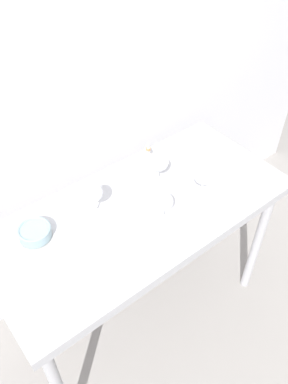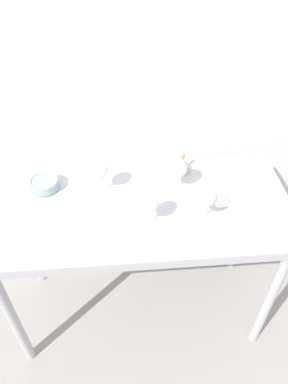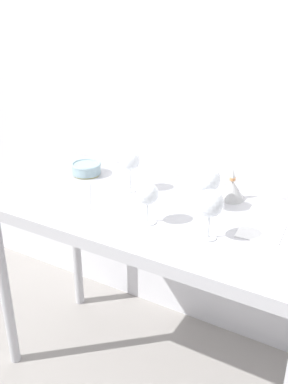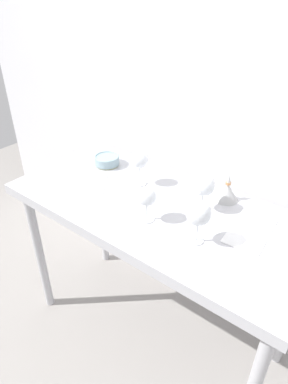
% 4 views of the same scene
% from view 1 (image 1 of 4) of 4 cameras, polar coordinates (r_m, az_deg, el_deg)
% --- Properties ---
extents(ground_plane, '(6.00, 6.00, 0.00)m').
position_cam_1_polar(ground_plane, '(2.48, -0.45, -16.87)').
color(ground_plane, '#99948F').
extents(back_wall, '(3.80, 0.04, 2.60)m').
position_cam_1_polar(back_wall, '(1.84, -10.47, 15.13)').
color(back_wall, silver).
rests_on(back_wall, ground_plane).
extents(steel_counter, '(1.40, 0.65, 0.90)m').
position_cam_1_polar(steel_counter, '(1.83, -0.47, -4.77)').
color(steel_counter, '#B6B6BB').
rests_on(steel_counter, ground_plane).
extents(wine_glass_far_right, '(0.09, 0.09, 0.17)m').
position_cam_1_polar(wine_glass_far_right, '(1.80, 2.15, 4.37)').
color(wine_glass_far_right, white).
rests_on(wine_glass_far_right, steel_counter).
extents(wine_glass_near_center, '(0.08, 0.08, 0.16)m').
position_cam_1_polar(wine_glass_near_center, '(1.62, 2.90, -1.56)').
color(wine_glass_near_center, white).
rests_on(wine_glass_near_center, steel_counter).
extents(wine_glass_near_right, '(0.10, 0.10, 0.18)m').
position_cam_1_polar(wine_glass_near_right, '(1.74, 8.71, 2.46)').
color(wine_glass_near_right, white).
rests_on(wine_glass_near_right, steel_counter).
extents(wine_glass_far_left, '(0.08, 0.08, 0.18)m').
position_cam_1_polar(wine_glass_far_left, '(1.65, -7.42, -0.20)').
color(wine_glass_far_left, white).
rests_on(wine_glass_far_left, steel_counter).
extents(tasting_sheet_upper, '(0.17, 0.27, 0.00)m').
position_cam_1_polar(tasting_sheet_upper, '(2.00, 7.41, 4.21)').
color(tasting_sheet_upper, white).
rests_on(tasting_sheet_upper, steel_counter).
extents(tasting_sheet_lower, '(0.32, 0.33, 0.00)m').
position_cam_1_polar(tasting_sheet_lower, '(1.58, -9.06, -10.41)').
color(tasting_sheet_lower, white).
rests_on(tasting_sheet_lower, steel_counter).
extents(tasting_bowl, '(0.14, 0.14, 0.06)m').
position_cam_1_polar(tasting_bowl, '(1.68, -15.59, -5.67)').
color(tasting_bowl, '#DBCC66').
rests_on(tasting_bowl, steel_counter).
extents(decanter_funnel, '(0.11, 0.11, 0.13)m').
position_cam_1_polar(decanter_funnel, '(1.96, 0.62, 5.23)').
color(decanter_funnel, '#B3B3B3').
rests_on(decanter_funnel, steel_counter).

